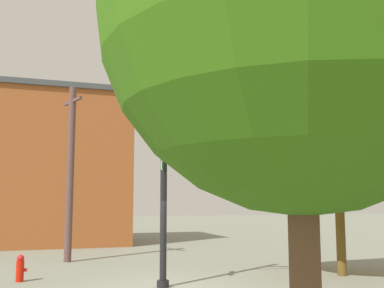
# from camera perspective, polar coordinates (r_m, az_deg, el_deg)

# --- Properties ---
(ground_plane) EXTENTS (120.00, 120.00, 0.00)m
(ground_plane) POSITION_cam_1_polar(r_m,az_deg,el_deg) (14.00, -3.66, -17.45)
(ground_plane) COLOR gray
(signal_pole_assembly) EXTENTS (6.15, 3.12, 6.69)m
(signal_pole_assembly) POSITION_cam_1_polar(r_m,az_deg,el_deg) (13.78, 7.03, 1.78)
(signal_pole_assembly) COLOR black
(signal_pole_assembly) RESTS_ON ground_plane
(utility_pole) EXTENTS (0.67, 1.75, 7.38)m
(utility_pole) POSITION_cam_1_polar(r_m,az_deg,el_deg) (19.99, -14.97, -3.17)
(utility_pole) COLOR brown
(utility_pole) RESTS_ON ground_plane
(fire_hydrant) EXTENTS (0.33, 0.24, 0.83)m
(fire_hydrant) POSITION_cam_1_polar(r_m,az_deg,el_deg) (15.74, -20.69, -14.34)
(fire_hydrant) COLOR red
(fire_hydrant) RESTS_ON ground_plane
(tree_near) EXTENTS (5.04, 5.04, 7.37)m
(tree_near) POSITION_cam_1_polar(r_m,az_deg,el_deg) (6.13, 13.05, 15.32)
(tree_near) COLOR brown
(tree_near) RESTS_ON ground_plane
(tree_far) EXTENTS (4.11, 4.11, 7.05)m
(tree_far) POSITION_cam_1_polar(r_m,az_deg,el_deg) (16.78, 17.66, 0.88)
(tree_far) COLOR brown
(tree_far) RESTS_ON ground_plane
(brick_building) EXTENTS (8.66, 6.24, 8.95)m
(brick_building) POSITION_cam_1_polar(r_m,az_deg,el_deg) (28.17, -16.83, -2.78)
(brick_building) COLOR #985026
(brick_building) RESTS_ON ground_plane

